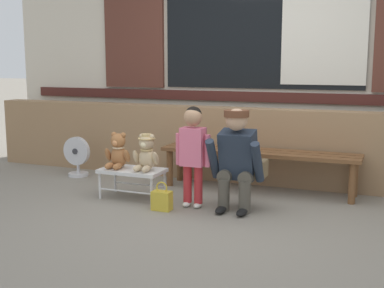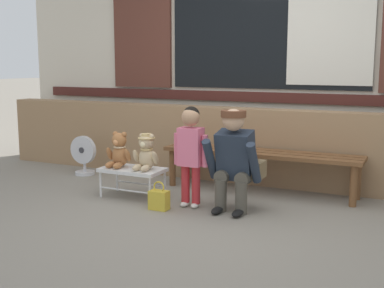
{
  "view_description": "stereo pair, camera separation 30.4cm",
  "coord_description": "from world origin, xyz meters",
  "px_view_note": "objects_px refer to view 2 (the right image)",
  "views": [
    {
      "loc": [
        1.51,
        -4.04,
        1.36
      ],
      "look_at": [
        -0.36,
        0.56,
        0.55
      ],
      "focal_mm": 46.96,
      "sensor_mm": 36.0,
      "label": 1
    },
    {
      "loc": [
        1.79,
        -3.92,
        1.36
      ],
      "look_at": [
        -0.36,
        0.56,
        0.55
      ],
      "focal_mm": 46.96,
      "sensor_mm": 36.0,
      "label": 2
    }
  ],
  "objects_px": {
    "floor_fan": "(84,155)",
    "small_display_bench": "(133,171)",
    "teddy_bear_plain": "(119,151)",
    "handbag_on_ground": "(159,199)",
    "teddy_bear_with_hat": "(146,153)",
    "child_standing": "(191,145)",
    "adult_crouching": "(236,160)",
    "wooden_bench_long": "(260,157)"
  },
  "relations": [
    {
      "from": "teddy_bear_with_hat",
      "to": "floor_fan",
      "type": "relative_size",
      "value": 0.76
    },
    {
      "from": "small_display_bench",
      "to": "teddy_bear_plain",
      "type": "distance_m",
      "value": 0.25
    },
    {
      "from": "teddy_bear_plain",
      "to": "floor_fan",
      "type": "bearing_deg",
      "value": 146.54
    },
    {
      "from": "small_display_bench",
      "to": "teddy_bear_with_hat",
      "type": "relative_size",
      "value": 1.76
    },
    {
      "from": "child_standing",
      "to": "teddy_bear_with_hat",
      "type": "bearing_deg",
      "value": 172.94
    },
    {
      "from": "teddy_bear_with_hat",
      "to": "adult_crouching",
      "type": "height_order",
      "value": "adult_crouching"
    },
    {
      "from": "wooden_bench_long",
      "to": "adult_crouching",
      "type": "distance_m",
      "value": 0.75
    },
    {
      "from": "teddy_bear_plain",
      "to": "wooden_bench_long",
      "type": "bearing_deg",
      "value": 30.45
    },
    {
      "from": "teddy_bear_plain",
      "to": "handbag_on_ground",
      "type": "distance_m",
      "value": 0.77
    },
    {
      "from": "wooden_bench_long",
      "to": "adult_crouching",
      "type": "bearing_deg",
      "value": -89.98
    },
    {
      "from": "small_display_bench",
      "to": "adult_crouching",
      "type": "xyz_separation_m",
      "value": [
        1.11,
        0.01,
        0.21
      ]
    },
    {
      "from": "teddy_bear_plain",
      "to": "floor_fan",
      "type": "xyz_separation_m",
      "value": [
        -0.93,
        0.61,
        -0.23
      ]
    },
    {
      "from": "child_standing",
      "to": "handbag_on_ground",
      "type": "xyz_separation_m",
      "value": [
        -0.23,
        -0.21,
        -0.5
      ]
    },
    {
      "from": "teddy_bear_with_hat",
      "to": "teddy_bear_plain",
      "type": "bearing_deg",
      "value": -179.87
    },
    {
      "from": "adult_crouching",
      "to": "floor_fan",
      "type": "bearing_deg",
      "value": 164.47
    },
    {
      "from": "small_display_bench",
      "to": "handbag_on_ground",
      "type": "relative_size",
      "value": 2.35
    },
    {
      "from": "teddy_bear_plain",
      "to": "small_display_bench",
      "type": "bearing_deg",
      "value": -0.51
    },
    {
      "from": "handbag_on_ground",
      "to": "floor_fan",
      "type": "bearing_deg",
      "value": 150.11
    },
    {
      "from": "wooden_bench_long",
      "to": "teddy_bear_plain",
      "type": "xyz_separation_m",
      "value": [
        -1.27,
        -0.75,
        0.09
      ]
    },
    {
      "from": "small_display_bench",
      "to": "teddy_bear_with_hat",
      "type": "height_order",
      "value": "teddy_bear_with_hat"
    },
    {
      "from": "adult_crouching",
      "to": "floor_fan",
      "type": "height_order",
      "value": "adult_crouching"
    },
    {
      "from": "wooden_bench_long",
      "to": "adult_crouching",
      "type": "xyz_separation_m",
      "value": [
        0.0,
        -0.74,
        0.11
      ]
    },
    {
      "from": "adult_crouching",
      "to": "small_display_bench",
      "type": "bearing_deg",
      "value": -179.74
    },
    {
      "from": "teddy_bear_with_hat",
      "to": "handbag_on_ground",
      "type": "bearing_deg",
      "value": -42.77
    },
    {
      "from": "adult_crouching",
      "to": "floor_fan",
      "type": "xyz_separation_m",
      "value": [
        -2.2,
        0.61,
        -0.24
      ]
    },
    {
      "from": "child_standing",
      "to": "floor_fan",
      "type": "distance_m",
      "value": 1.93
    },
    {
      "from": "teddy_bear_with_hat",
      "to": "handbag_on_ground",
      "type": "height_order",
      "value": "teddy_bear_with_hat"
    },
    {
      "from": "teddy_bear_with_hat",
      "to": "floor_fan",
      "type": "bearing_deg",
      "value": 153.85
    },
    {
      "from": "wooden_bench_long",
      "to": "child_standing",
      "type": "bearing_deg",
      "value": -117.54
    },
    {
      "from": "small_display_bench",
      "to": "child_standing",
      "type": "height_order",
      "value": "child_standing"
    },
    {
      "from": "small_display_bench",
      "to": "adult_crouching",
      "type": "relative_size",
      "value": 0.67
    },
    {
      "from": "child_standing",
      "to": "floor_fan",
      "type": "relative_size",
      "value": 2.0
    },
    {
      "from": "child_standing",
      "to": "adult_crouching",
      "type": "bearing_deg",
      "value": 9.15
    },
    {
      "from": "wooden_bench_long",
      "to": "teddy_bear_with_hat",
      "type": "height_order",
      "value": "teddy_bear_with_hat"
    },
    {
      "from": "teddy_bear_plain",
      "to": "teddy_bear_with_hat",
      "type": "relative_size",
      "value": 1.0
    },
    {
      "from": "small_display_bench",
      "to": "handbag_on_ground",
      "type": "distance_m",
      "value": 0.56
    },
    {
      "from": "wooden_bench_long",
      "to": "adult_crouching",
      "type": "relative_size",
      "value": 2.21
    },
    {
      "from": "wooden_bench_long",
      "to": "teddy_bear_plain",
      "type": "relative_size",
      "value": 5.78
    },
    {
      "from": "wooden_bench_long",
      "to": "floor_fan",
      "type": "height_order",
      "value": "floor_fan"
    },
    {
      "from": "floor_fan",
      "to": "small_display_bench",
      "type": "bearing_deg",
      "value": -29.47
    },
    {
      "from": "wooden_bench_long",
      "to": "teddy_bear_plain",
      "type": "bearing_deg",
      "value": -149.55
    },
    {
      "from": "small_display_bench",
      "to": "child_standing",
      "type": "distance_m",
      "value": 0.76
    }
  ]
}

